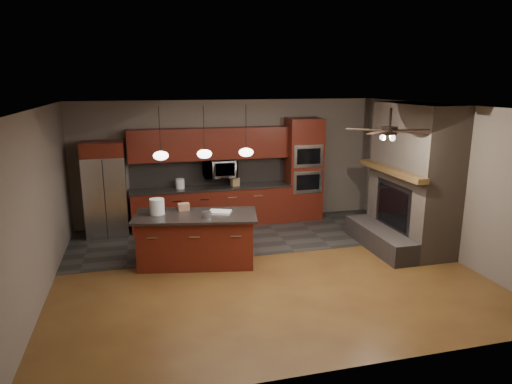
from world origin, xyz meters
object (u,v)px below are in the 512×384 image
object	(u,v)px
oven_tower	(303,169)
paint_tray	(220,212)
white_bucket	(157,207)
paint_can	(207,215)
kitchen_island	(196,239)
cardboard_box	(184,207)
counter_bucket	(180,184)
counter_box	(235,182)
refrigerator	(105,189)
microwave	(220,168)

from	to	relation	value
oven_tower	paint_tray	world-z (taller)	oven_tower
white_bucket	paint_can	world-z (taller)	white_bucket
kitchen_island	cardboard_box	bearing A→B (deg)	128.26
white_bucket	cardboard_box	distance (m)	0.50
white_bucket	counter_bucket	bearing A→B (deg)	73.59
oven_tower	counter_box	size ratio (longest dim) A/B	12.63
counter_box	refrigerator	bearing A→B (deg)	164.14
paint_can	paint_tray	size ratio (longest dim) A/B	0.41
microwave	counter_box	world-z (taller)	microwave
paint_tray	oven_tower	bearing A→B (deg)	64.63
kitchen_island	paint_tray	size ratio (longest dim) A/B	5.92
microwave	white_bucket	world-z (taller)	microwave
oven_tower	paint_can	xyz separation A→B (m)	(-2.64, -2.40, -0.22)
kitchen_island	counter_bucket	distance (m)	2.24
microwave	white_bucket	distance (m)	2.53
counter_box	cardboard_box	bearing A→B (deg)	-143.15
kitchen_island	counter_bucket	world-z (taller)	counter_bucket
refrigerator	cardboard_box	world-z (taller)	refrigerator
oven_tower	counter_bucket	world-z (taller)	oven_tower
kitchen_island	counter_box	distance (m)	2.48
kitchen_island	counter_box	world-z (taller)	counter_box
microwave	paint_can	bearing A→B (deg)	-105.12
oven_tower	kitchen_island	xyz separation A→B (m)	(-2.81, -2.16, -0.73)
refrigerator	cardboard_box	size ratio (longest dim) A/B	10.03
cardboard_box	oven_tower	bearing A→B (deg)	28.24
refrigerator	white_bucket	world-z (taller)	refrigerator
cardboard_box	counter_box	bearing A→B (deg)	50.00
paint_can	counter_bucket	world-z (taller)	counter_bucket
microwave	paint_can	distance (m)	2.57
refrigerator	white_bucket	distance (m)	2.14
white_bucket	oven_tower	bearing A→B (deg)	29.72
cardboard_box	white_bucket	bearing A→B (deg)	-166.91
oven_tower	counter_box	distance (m)	1.66
microwave	refrigerator	world-z (taller)	refrigerator
paint_can	cardboard_box	world-z (taller)	cardboard_box
white_bucket	counter_bucket	xyz separation A→B (m)	(0.58, 1.98, -0.05)
oven_tower	kitchen_island	distance (m)	3.62
oven_tower	counter_bucket	xyz separation A→B (m)	(-2.87, 0.01, -0.18)
counter_box	kitchen_island	bearing A→B (deg)	-135.22
kitchen_island	microwave	bearing A→B (deg)	80.38
white_bucket	paint_tray	distance (m)	1.10
oven_tower	refrigerator	xyz separation A→B (m)	(-4.44, -0.07, -0.19)
microwave	counter_box	distance (m)	0.46
refrigerator	paint_can	distance (m)	2.94
refrigerator	cardboard_box	distance (m)	2.28
microwave	counter_bucket	distance (m)	0.95
microwave	kitchen_island	xyz separation A→B (m)	(-0.84, -2.22, -0.83)
microwave	paint_can	xyz separation A→B (m)	(-0.66, -2.46, -0.33)
paint_can	counter_box	size ratio (longest dim) A/B	0.84
kitchen_island	cardboard_box	distance (m)	0.64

